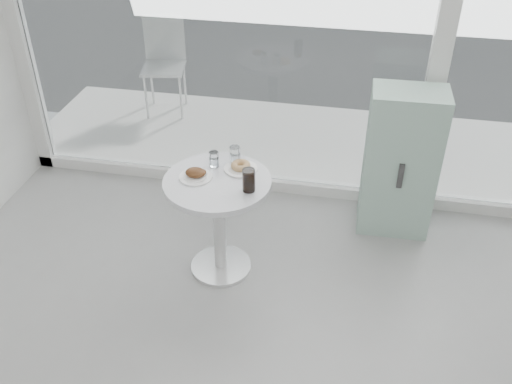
% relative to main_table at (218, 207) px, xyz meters
% --- Properties ---
extents(main_table, '(0.72, 0.72, 0.77)m').
position_rel_main_table_xyz_m(main_table, '(0.00, 0.00, 0.00)').
color(main_table, silver).
rests_on(main_table, ground).
extents(patio_deck, '(5.60, 1.60, 0.05)m').
position_rel_main_table_xyz_m(patio_deck, '(0.50, 1.90, -0.53)').
color(patio_deck, silver).
rests_on(patio_deck, ground).
extents(mint_cabinet, '(0.55, 0.39, 1.17)m').
position_rel_main_table_xyz_m(mint_cabinet, '(1.22, 0.77, 0.03)').
color(mint_cabinet, '#89AF9B').
rests_on(mint_cabinet, ground).
extents(patio_chair, '(0.49, 0.49, 0.98)m').
position_rel_main_table_xyz_m(patio_chair, '(-1.17, 2.35, 0.06)').
color(patio_chair, silver).
rests_on(patio_chair, patio_deck).
extents(plate_fritter, '(0.22, 0.22, 0.07)m').
position_rel_main_table_xyz_m(plate_fritter, '(-0.14, 0.00, 0.25)').
color(plate_fritter, white).
rests_on(plate_fritter, main_table).
extents(plate_donut, '(0.23, 0.23, 0.05)m').
position_rel_main_table_xyz_m(plate_donut, '(0.12, 0.16, 0.24)').
color(plate_donut, white).
rests_on(plate_donut, main_table).
extents(water_tumbler_a, '(0.07, 0.07, 0.11)m').
position_rel_main_table_xyz_m(water_tumbler_a, '(-0.06, 0.17, 0.27)').
color(water_tumbler_a, white).
rests_on(water_tumbler_a, main_table).
extents(water_tumbler_b, '(0.08, 0.08, 0.12)m').
position_rel_main_table_xyz_m(water_tumbler_b, '(0.07, 0.23, 0.27)').
color(water_tumbler_b, white).
rests_on(water_tumbler_b, main_table).
extents(cola_glass, '(0.08, 0.08, 0.16)m').
position_rel_main_table_xyz_m(cola_glass, '(0.23, -0.08, 0.29)').
color(cola_glass, white).
rests_on(cola_glass, main_table).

